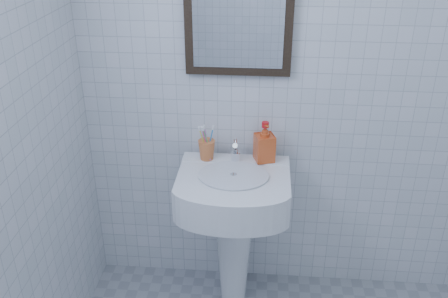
{
  "coord_description": "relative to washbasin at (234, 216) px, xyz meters",
  "views": [
    {
      "loc": [
        -0.18,
        -1.11,
        2.01
      ],
      "look_at": [
        -0.35,
        0.86,
        1.0
      ],
      "focal_mm": 40.0,
      "sensor_mm": 36.0,
      "label": 1
    }
  ],
  "objects": [
    {
      "name": "soap_dispenser",
      "position": [
        0.14,
        0.12,
        0.37
      ],
      "size": [
        0.12,
        0.12,
        0.2
      ],
      "primitive_type": "imported",
      "rotation": [
        0.0,
        0.0,
        0.31
      ],
      "color": "red",
      "rests_on": "washbasin"
    },
    {
      "name": "faucet",
      "position": [
        0.0,
        0.1,
        0.31
      ],
      "size": [
        0.05,
        0.11,
        0.12
      ],
      "color": "silver",
      "rests_on": "washbasin"
    },
    {
      "name": "washbasin",
      "position": [
        0.0,
        0.0,
        0.0
      ],
      "size": [
        0.54,
        0.39,
        0.83
      ],
      "color": "white",
      "rests_on": "ground"
    },
    {
      "name": "toothbrush_cup",
      "position": [
        -0.15,
        0.11,
        0.32
      ],
      "size": [
        0.1,
        0.1,
        0.1
      ],
      "primitive_type": null,
      "rotation": [
        0.0,
        0.0,
        -0.28
      ],
      "color": "#D36C35",
      "rests_on": "washbasin"
    },
    {
      "name": "wall_mirror",
      "position": [
        0.0,
        0.2,
        0.99
      ],
      "size": [
        0.5,
        0.04,
        0.62
      ],
      "color": "black",
      "rests_on": "wall_back"
    },
    {
      "name": "wall_back",
      "position": [
        0.31,
        0.22,
        0.69
      ],
      "size": [
        2.2,
        0.02,
        2.5
      ],
      "primitive_type": "cube",
      "color": "silver",
      "rests_on": "ground"
    }
  ]
}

